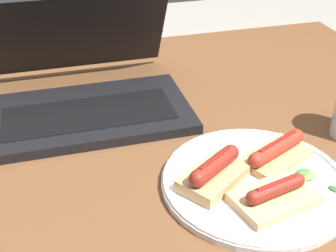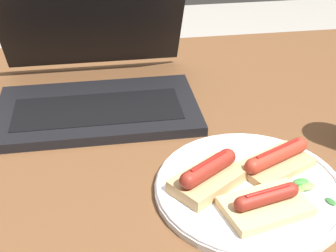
{
  "view_description": "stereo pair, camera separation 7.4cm",
  "coord_description": "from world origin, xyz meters",
  "views": [
    {
      "loc": [
        -0.06,
        -0.72,
        1.18
      ],
      "look_at": [
        0.11,
        -0.11,
        0.79
      ],
      "focal_mm": 50.0,
      "sensor_mm": 36.0,
      "label": 1
    },
    {
      "loc": [
        0.01,
        -0.73,
        1.18
      ],
      "look_at": [
        0.11,
        -0.11,
        0.79
      ],
      "focal_mm": 50.0,
      "sensor_mm": 36.0,
      "label": 2
    }
  ],
  "objects": [
    {
      "name": "desk",
      "position": [
        0.0,
        0.0,
        0.65
      ],
      "size": [
        1.41,
        0.82,
        0.73
      ],
      "color": "brown",
      "rests_on": "ground_plane"
    },
    {
      "name": "laptop",
      "position": [
        0.0,
        0.09,
        0.77
      ],
      "size": [
        0.38,
        0.32,
        0.2
      ],
      "color": "black",
      "rests_on": "desk"
    },
    {
      "name": "plate",
      "position": [
        0.21,
        -0.22,
        0.74
      ],
      "size": [
        0.28,
        0.28,
        0.02
      ],
      "color": "silver",
      "rests_on": "desk"
    },
    {
      "name": "sausage_toast_left",
      "position": [
        0.22,
        -0.27,
        0.75
      ],
      "size": [
        0.13,
        0.1,
        0.04
      ],
      "rotation": [
        0.0,
        0.0,
        0.23
      ],
      "color": "tan",
      "rests_on": "plate"
    },
    {
      "name": "sausage_toast_middle",
      "position": [
        0.15,
        -0.21,
        0.76
      ],
      "size": [
        0.13,
        0.11,
        0.05
      ],
      "rotation": [
        0.0,
        0.0,
        0.6
      ],
      "color": "tan",
      "rests_on": "plate"
    },
    {
      "name": "sausage_toast_right",
      "position": [
        0.27,
        -0.18,
        0.75
      ],
      "size": [
        0.13,
        0.11,
        0.04
      ],
      "rotation": [
        0.0,
        0.0,
        3.59
      ],
      "color": "tan",
      "rests_on": "plate"
    },
    {
      "name": "salad_pile",
      "position": [
        0.29,
        -0.24,
        0.74
      ],
      "size": [
        0.05,
        0.06,
        0.01
      ],
      "color": "#387A33",
      "rests_on": "plate"
    }
  ]
}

